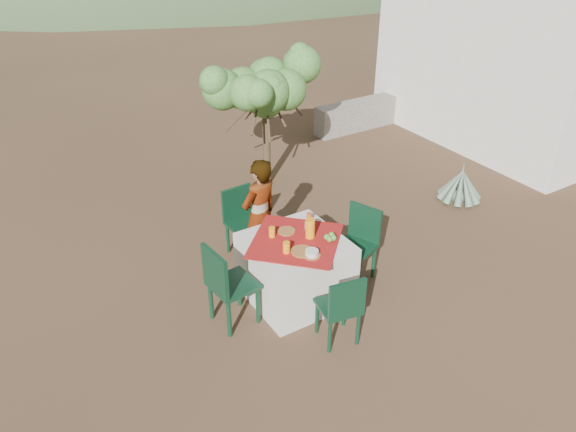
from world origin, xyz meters
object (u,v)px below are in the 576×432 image
object	(u,v)px
chair_far	(242,218)
agave	(460,185)
chair_left	(226,283)
juice_pitcher	(310,228)
person	(260,216)
shrub_tree	(267,93)
chair_near	(342,307)
table	(295,269)
chair_right	(359,240)
guesthouse	(522,52)

from	to	relation	value
chair_far	agave	distance (m)	3.46
chair_left	juice_pitcher	distance (m)	1.09
person	juice_pitcher	bearing A→B (deg)	90.65
juice_pitcher	chair_far	bearing A→B (deg)	102.21
person	chair_far	bearing A→B (deg)	-100.35
chair_far	chair_left	bearing A→B (deg)	-127.57
chair_left	person	bearing A→B (deg)	-53.69
chair_left	shrub_tree	world-z (taller)	shrub_tree
chair_near	shrub_tree	size ratio (longest dim) A/B	0.46
table	chair_far	world-z (taller)	chair_far
chair_near	person	xyz separation A→B (m)	(-0.03, 1.61, 0.25)
chair_right	shrub_tree	distance (m)	2.94
guesthouse	juice_pitcher	size ratio (longest dim) A/B	18.57
chair_far	chair_near	size ratio (longest dim) A/B	1.04
table	person	world-z (taller)	person
chair_far	agave	size ratio (longest dim) A/B	1.26
chair_near	chair_left	xyz separation A→B (m)	(-0.84, 0.87, 0.07)
chair_right	juice_pitcher	distance (m)	0.77
chair_right	guesthouse	size ratio (longest dim) A/B	0.22
table	juice_pitcher	world-z (taller)	juice_pitcher
table	agave	size ratio (longest dim) A/B	1.85
chair_near	chair_right	size ratio (longest dim) A/B	0.93
table	person	distance (m)	0.80
guesthouse	shrub_tree	bearing A→B (deg)	173.69
chair_right	guesthouse	distance (m)	5.88
shrub_tree	agave	world-z (taller)	shrub_tree
chair_far	person	bearing A→B (deg)	-88.46
table	juice_pitcher	distance (m)	0.52
agave	chair_left	bearing A→B (deg)	-170.85
chair_right	agave	distance (m)	2.60
chair_right	person	xyz separation A→B (m)	(-0.89, 0.78, 0.22)
chair_near	chair_right	bearing A→B (deg)	-125.75
chair_left	guesthouse	world-z (taller)	guesthouse
table	person	xyz separation A→B (m)	(-0.05, 0.72, 0.34)
person	juice_pitcher	distance (m)	0.80
chair_near	chair_left	bearing A→B (deg)	-35.64
agave	guesthouse	xyz separation A→B (m)	(2.86, 1.50, 1.26)
agave	juice_pitcher	bearing A→B (deg)	-167.76
person	agave	bearing A→B (deg)	163.54
shrub_tree	juice_pitcher	world-z (taller)	shrub_tree
chair_far	person	xyz separation A→B (m)	(0.04, -0.41, 0.23)
shrub_tree	agave	size ratio (longest dim) A/B	2.63
chair_left	agave	size ratio (longest dim) A/B	1.38
chair_right	juice_pitcher	xyz separation A→B (m)	(-0.68, 0.03, 0.37)
chair_right	shrub_tree	size ratio (longest dim) A/B	0.50
chair_left	chair_right	xyz separation A→B (m)	(1.71, -0.04, -0.03)
person	chair_left	bearing A→B (deg)	26.83
guesthouse	chair_near	bearing A→B (deg)	-153.91
table	shrub_tree	world-z (taller)	shrub_tree
chair_left	chair_right	distance (m)	1.71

